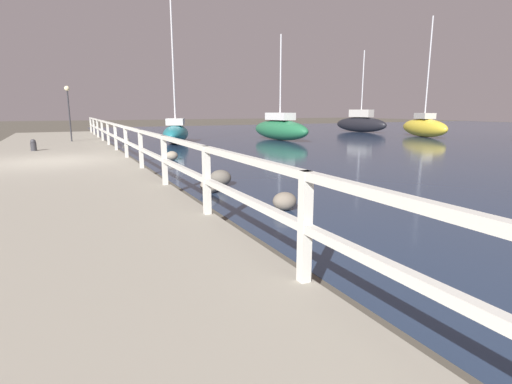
{
  "coord_description": "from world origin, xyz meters",
  "views": [
    {
      "loc": [
        0.37,
        -13.71,
        1.8
      ],
      "look_at": [
        5.23,
        -3.71,
        -0.5
      ],
      "focal_mm": 28.0,
      "sensor_mm": 36.0,
      "label": 1
    }
  ],
  "objects_px": {
    "mooring_bollard": "(33,145)",
    "dock_lamp": "(68,101)",
    "sailboat_yellow": "(424,127)",
    "sailboat_teal": "(176,132)",
    "sailboat_green": "(280,129)",
    "sailboat_black": "(361,123)"
  },
  "relations": [
    {
      "from": "mooring_bollard",
      "to": "dock_lamp",
      "type": "height_order",
      "value": "dock_lamp"
    },
    {
      "from": "sailboat_yellow",
      "to": "sailboat_teal",
      "type": "xyz_separation_m",
      "value": [
        -16.16,
        2.47,
        -0.1
      ]
    },
    {
      "from": "sailboat_yellow",
      "to": "sailboat_teal",
      "type": "height_order",
      "value": "sailboat_teal"
    },
    {
      "from": "sailboat_teal",
      "to": "sailboat_green",
      "type": "bearing_deg",
      "value": 13.64
    },
    {
      "from": "dock_lamp",
      "to": "sailboat_green",
      "type": "distance_m",
      "value": 11.48
    },
    {
      "from": "sailboat_green",
      "to": "sailboat_teal",
      "type": "distance_m",
      "value": 6.16
    },
    {
      "from": "dock_lamp",
      "to": "sailboat_green",
      "type": "bearing_deg",
      "value": -4.88
    },
    {
      "from": "sailboat_black",
      "to": "sailboat_teal",
      "type": "relative_size",
      "value": 0.8
    },
    {
      "from": "dock_lamp",
      "to": "sailboat_yellow",
      "type": "distance_m",
      "value": 21.61
    },
    {
      "from": "sailboat_black",
      "to": "sailboat_teal",
      "type": "xyz_separation_m",
      "value": [
        -16.15,
        -3.83,
        -0.16
      ]
    },
    {
      "from": "sailboat_yellow",
      "to": "sailboat_teal",
      "type": "relative_size",
      "value": 0.97
    },
    {
      "from": "dock_lamp",
      "to": "sailboat_teal",
      "type": "height_order",
      "value": "sailboat_teal"
    },
    {
      "from": "sailboat_black",
      "to": "sailboat_teal",
      "type": "height_order",
      "value": "sailboat_teal"
    },
    {
      "from": "sailboat_black",
      "to": "sailboat_yellow",
      "type": "height_order",
      "value": "sailboat_yellow"
    },
    {
      "from": "mooring_bollard",
      "to": "sailboat_yellow",
      "type": "height_order",
      "value": "sailboat_yellow"
    },
    {
      "from": "mooring_bollard",
      "to": "dock_lamp",
      "type": "bearing_deg",
      "value": 71.93
    },
    {
      "from": "sailboat_green",
      "to": "dock_lamp",
      "type": "bearing_deg",
      "value": 169.71
    },
    {
      "from": "dock_lamp",
      "to": "sailboat_black",
      "type": "bearing_deg",
      "value": 9.63
    },
    {
      "from": "sailboat_teal",
      "to": "mooring_bollard",
      "type": "bearing_deg",
      "value": -126.78
    },
    {
      "from": "mooring_bollard",
      "to": "dock_lamp",
      "type": "relative_size",
      "value": 0.17
    },
    {
      "from": "mooring_bollard",
      "to": "sailboat_green",
      "type": "xyz_separation_m",
      "value": [
        12.79,
        3.47,
        0.22
      ]
    },
    {
      "from": "mooring_bollard",
      "to": "sailboat_black",
      "type": "height_order",
      "value": "sailboat_black"
    }
  ]
}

